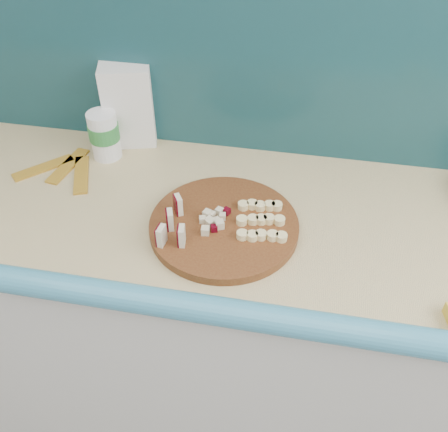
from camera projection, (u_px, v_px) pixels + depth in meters
name	position (u px, v px, depth m)	size (l,w,h in m)	color
kitchen_counter	(175.00, 315.00, 1.54)	(2.20, 0.63, 0.91)	silver
backsplash	(185.00, 58.00, 1.28)	(2.20, 0.02, 0.50)	teal
cutting_board	(224.00, 226.00, 1.16)	(0.35, 0.35, 0.02)	#4D2310
apple_wedges	(173.00, 224.00, 1.12)	(0.06, 0.14, 0.05)	beige
apple_chunks	(214.00, 220.00, 1.15)	(0.05, 0.06, 0.02)	beige
banana_slices	(261.00, 220.00, 1.15)	(0.13, 0.14, 0.02)	#F5DE95
flour_bag	(129.00, 105.00, 1.37)	(0.13, 0.10, 0.23)	silver
canister	(104.00, 134.00, 1.35)	(0.08, 0.08, 0.13)	white
banana_peel	(64.00, 169.00, 1.34)	(0.23, 0.20, 0.01)	gold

